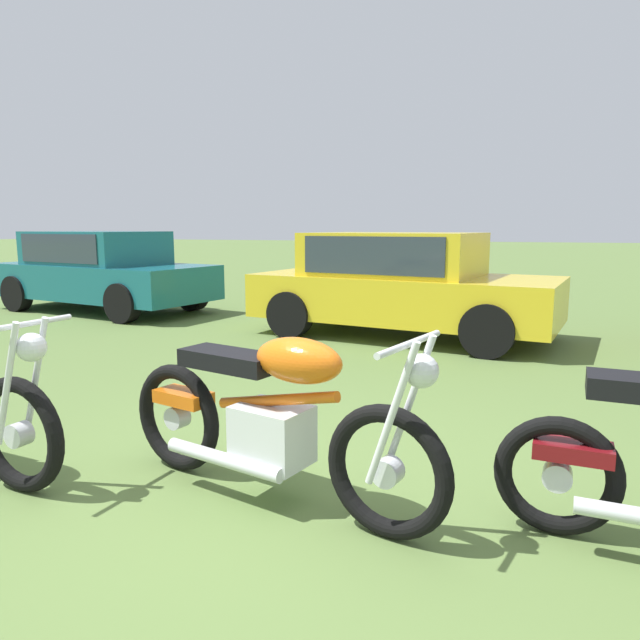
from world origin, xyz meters
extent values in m
plane|color=#567038|center=(0.00, 0.00, 0.00)|extent=(120.00, 120.00, 0.00)
torus|color=black|center=(-1.43, -0.36, 0.34)|extent=(0.68, 0.17, 0.68)
cylinder|color=silver|center=(-1.43, -0.36, 0.34)|extent=(0.15, 0.12, 0.14)
cylinder|color=silver|center=(-1.36, -0.27, 0.66)|extent=(0.27, 0.07, 0.72)
cylinder|color=silver|center=(-1.38, -0.45, 0.66)|extent=(0.27, 0.07, 0.72)
cylinder|color=silver|center=(-1.33, -0.37, 0.98)|extent=(0.11, 0.64, 0.03)
sphere|color=silver|center=(-1.27, -0.37, 0.86)|extent=(0.18, 0.18, 0.16)
torus|color=black|center=(0.66, -0.19, 0.34)|extent=(0.67, 0.26, 0.67)
torus|color=black|center=(-0.74, 0.20, 0.34)|extent=(0.67, 0.26, 0.67)
cylinder|color=silver|center=(0.66, -0.19, 0.34)|extent=(0.16, 0.13, 0.14)
cylinder|color=silver|center=(-0.74, 0.20, 0.34)|extent=(0.16, 0.13, 0.14)
cylinder|color=silver|center=(0.75, -0.12, 0.66)|extent=(0.26, 0.10, 0.72)
cylinder|color=silver|center=(0.70, -0.29, 0.66)|extent=(0.26, 0.10, 0.72)
cube|color=silver|center=(-0.02, 0.00, 0.38)|extent=(0.46, 0.39, 0.32)
cylinder|color=orange|center=(0.01, -0.01, 0.58)|extent=(0.79, 0.27, 0.23)
ellipsoid|color=orange|center=(0.15, -0.05, 0.82)|extent=(0.57, 0.39, 0.24)
cube|color=black|center=(-0.31, 0.08, 0.76)|extent=(0.64, 0.39, 0.10)
cube|color=orange|center=(-0.69, 0.18, 0.48)|extent=(0.39, 0.27, 0.08)
cylinder|color=silver|center=(0.76, -0.21, 0.98)|extent=(0.20, 0.63, 0.03)
sphere|color=silver|center=(0.82, -0.23, 0.86)|extent=(0.20, 0.20, 0.16)
cylinder|color=silver|center=(-0.28, -0.10, 0.24)|extent=(0.79, 0.29, 0.08)
torus|color=black|center=(1.45, 0.11, 0.30)|extent=(0.61, 0.14, 0.60)
cylinder|color=silver|center=(1.45, 0.11, 0.30)|extent=(0.15, 0.11, 0.14)
cube|color=maroon|center=(1.51, 0.10, 0.44)|extent=(0.37, 0.21, 0.08)
cube|color=#19606B|center=(-5.81, 5.84, 0.55)|extent=(4.37, 2.49, 0.60)
cube|color=#19606B|center=(-5.95, 5.87, 1.13)|extent=(2.52, 1.97, 0.60)
cube|color=#2D3842|center=(-5.95, 5.87, 1.15)|extent=(2.19, 1.94, 0.48)
cylinder|color=black|center=(-4.32, 6.38, 0.32)|extent=(0.67, 0.34, 0.64)
cylinder|color=black|center=(-4.63, 4.79, 0.32)|extent=(0.67, 0.34, 0.64)
cylinder|color=black|center=(-6.98, 6.90, 0.32)|extent=(0.67, 0.34, 0.64)
cylinder|color=black|center=(-7.29, 5.31, 0.32)|extent=(0.67, 0.34, 0.64)
cube|color=gold|center=(-0.22, 5.11, 0.55)|extent=(4.32, 2.46, 0.60)
cube|color=gold|center=(-0.37, 5.14, 1.13)|extent=(2.48, 1.98, 0.60)
cube|color=#2D3842|center=(-0.37, 5.14, 1.15)|extent=(2.16, 1.95, 0.48)
cylinder|color=black|center=(1.24, 5.71, 0.32)|extent=(0.67, 0.33, 0.64)
cylinder|color=black|center=(0.95, 4.06, 0.32)|extent=(0.67, 0.33, 0.64)
cylinder|color=black|center=(-1.40, 6.17, 0.32)|extent=(0.67, 0.33, 0.64)
cylinder|color=black|center=(-1.68, 4.51, 0.32)|extent=(0.67, 0.33, 0.64)
camera|label=1|loc=(1.19, -2.79, 1.51)|focal=32.44mm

